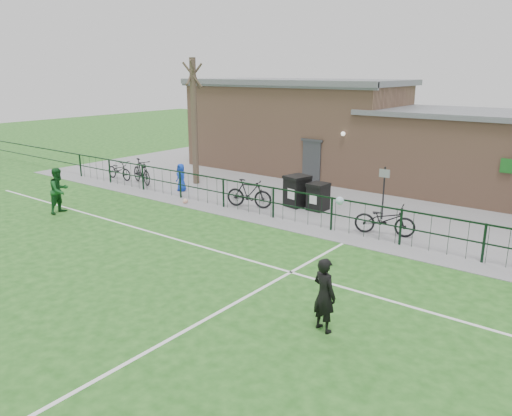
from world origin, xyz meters
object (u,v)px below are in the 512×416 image
Objects in this scene: spectator_child at (181,177)px; ball_ground at (185,201)px; outfield_player at (59,190)px; bicycle_b at (142,171)px; wheelie_bin_right at (318,198)px; sign_post at (383,193)px; bicycle_a at (119,170)px; bicycle_e at (385,220)px; bicycle_d at (249,193)px; bare_tree at (194,122)px; wheelie_bin_left at (297,192)px.

spectator_child is 5.99× the size of ball_ground.
bicycle_b is at bearing 2.33° from outfield_player.
wheelie_bin_right is 0.50× the size of sign_post.
bicycle_a is 0.91× the size of bicycle_e.
sign_post is at bearing 10.18° from wheelie_bin_right.
bicycle_a is at bearing 167.82° from ball_ground.
sign_post reaches higher than bicycle_e.
bare_tree is at bearing 51.23° from bicycle_d.
outfield_player is (-10.42, -6.81, -0.13)m from sign_post.
bare_tree is 5.96× the size of wheelie_bin_right.
outfield_player is at bearing -126.14° from ball_ground.
bicycle_b reaches higher than ball_ground.
bare_tree reaches higher than outfield_player.
wheelie_bin_right is at bearing -64.61° from bicycle_b.
bare_tree is at bearing -63.08° from bicycle_a.
bare_tree is 3.25× the size of bicycle_a.
wheelie_bin_left is 0.59× the size of sign_post.
wheelie_bin_left is 0.62× the size of bicycle_d.
wheelie_bin_right is at bearing 26.94° from ball_ground.
sign_post is 1.91m from bicycle_e.
ball_ground is (1.74, -1.47, -0.55)m from spectator_child.
outfield_player is (-7.84, -6.47, 0.37)m from wheelie_bin_right.
sign_post is 1.57× the size of spectator_child.
spectator_child is at bearing 73.09° from bicycle_e.
bare_tree is 5.76m from bicycle_d.
sign_post reaches higher than spectator_child.
wheelie_bin_right is at bearing -4.26° from bare_tree.
bicycle_d is 9.05× the size of ball_ground.
bare_tree is at bearing 125.27° from spectator_child.
bicycle_d reaches higher than bicycle_a.
bare_tree is 7.34m from outfield_player.
spectator_child is at bearing -69.13° from bare_tree.
outfield_player is at bearing -146.69° from bicycle_a.
bicycle_e is 9.51× the size of ball_ground.
ball_ground is at bearing -135.36° from wheelie_bin_left.
bicycle_b is at bearing -159.78° from wheelie_bin_left.
sign_post reaches higher than bicycle_d.
bicycle_e is at bearing -18.53° from wheelie_bin_right.
bicycle_b is (-2.03, -1.71, -2.37)m from bare_tree.
bare_tree is 2.89m from spectator_child.
wheelie_bin_right is (7.30, -0.54, -2.48)m from bare_tree.
spectator_child is 0.71× the size of outfield_player.
bicycle_b reaches higher than bicycle_d.
bare_tree reaches higher than bicycle_e.
wheelie_bin_left reaches higher than bicycle_e.
outfield_player reaches higher than spectator_child.
bicycle_d is 5.81m from bicycle_e.
sign_post is 0.98× the size of bicycle_b.
bicycle_e reaches higher than wheelie_bin_right.
wheelie_bin_left is 0.64× the size of bicycle_a.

